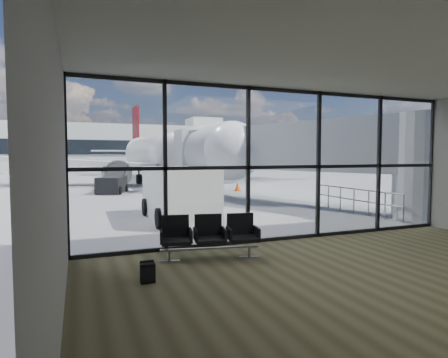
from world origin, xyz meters
TOP-DOWN VIEW (x-y plane):
  - ground at (0.00, 40.00)m, footprint 220.00×220.00m
  - lounge_shell at (0.00, -4.80)m, footprint 12.02×8.01m
  - glass_curtain_wall at (0.00, 0.00)m, footprint 12.10×0.12m
  - jet_bridge at (4.90, 7.07)m, footprint 8.00×16.50m
  - apron_railing at (5.60, 3.50)m, footprint 0.06×5.46m
  - far_terminal at (-0.59, 61.97)m, footprint 80.00×12.20m
  - tree_5 at (-15.00, 72.00)m, footprint 6.27×6.27m
  - seating_row at (-2.75, -1.06)m, footprint 2.42×1.10m
  - backpack at (-4.49, -2.36)m, footprint 0.30×0.27m
  - airliner at (2.07, 25.72)m, footprint 30.39×35.18m
  - service_van at (-2.06, 4.54)m, footprint 2.37×4.78m
  - belt_loader at (-3.53, 16.98)m, footprint 2.62×4.40m
  - traffic_cone_a at (1.75, 15.83)m, footprint 0.46×0.46m
  - traffic_cone_b at (-0.74, 12.55)m, footprint 0.47×0.47m
  - traffic_cone_c at (5.00, 14.98)m, footprint 0.47×0.47m

SIDE VIEW (x-z plane):
  - ground at x=0.00m, z-range 0.00..0.00m
  - backpack at x=-4.49m, z-range -0.01..0.43m
  - traffic_cone_a at x=1.75m, z-range -0.02..0.64m
  - traffic_cone_b at x=-0.74m, z-range -0.02..0.65m
  - traffic_cone_c at x=5.00m, z-range -0.02..0.65m
  - seating_row at x=-2.75m, z-range 0.06..1.13m
  - belt_loader at x=-3.53m, z-range -0.32..1.61m
  - apron_railing at x=5.60m, z-range 0.16..1.27m
  - service_van at x=-2.06m, z-range 0.03..2.09m
  - glass_curtain_wall at x=0.00m, z-range 0.00..4.50m
  - lounge_shell at x=0.00m, z-range 0.40..4.91m
  - jet_bridge at x=4.90m, z-range 0.59..4.92m
  - airliner at x=2.07m, z-range -1.77..7.29m
  - far_terminal at x=-0.59m, z-range -1.29..9.71m
  - tree_5 at x=-15.00m, z-range 1.36..10.39m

